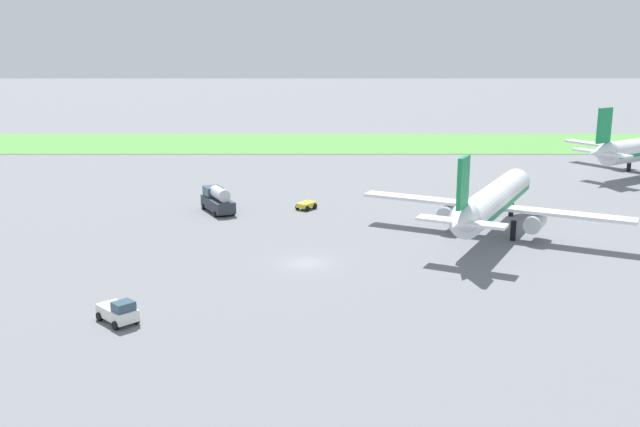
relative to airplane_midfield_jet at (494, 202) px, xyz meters
name	(u,v)px	position (x,y,z in m)	size (l,w,h in m)	color
ground_plane	(309,263)	(-20.31, -10.36, -3.82)	(600.00, 600.00, 0.00)	slate
grass_taxiway_strip	(316,143)	(-20.31, 70.20, -3.78)	(360.00, 28.00, 0.08)	#549342
airplane_midfield_jet	(494,202)	(0.00, 0.00, 0.00)	(27.67, 27.59, 10.60)	white
baggage_cart_near_gate	(308,205)	(-20.76, 12.43, -3.25)	(2.82, 2.95, 0.90)	yellow
fuel_truck_midfield	(220,200)	(-31.86, 10.97, -2.24)	(5.09, 6.88, 3.29)	#2D333D
pushback_tug_by_runway	(121,311)	(-34.65, -25.62, -2.91)	(3.80, 3.84, 1.95)	white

